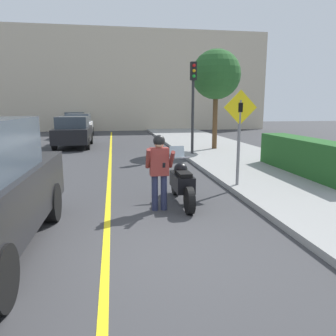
# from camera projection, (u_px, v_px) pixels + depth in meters

# --- Properties ---
(ground_plane) EXTENTS (80.00, 80.00, 0.00)m
(ground_plane) POSITION_uv_depth(u_px,v_px,m) (145.00, 252.00, 5.13)
(ground_plane) COLOR #38383A
(sidewalk_curb) EXTENTS (4.40, 44.00, 0.14)m
(sidewalk_curb) POSITION_uv_depth(u_px,v_px,m) (292.00, 180.00, 9.76)
(sidewalk_curb) COLOR gray
(sidewalk_curb) RESTS_ON ground
(road_center_line) EXTENTS (0.12, 36.00, 0.01)m
(road_center_line) POSITION_uv_depth(u_px,v_px,m) (109.00, 175.00, 10.84)
(road_center_line) COLOR yellow
(road_center_line) RESTS_ON ground
(building_backdrop) EXTENTS (28.00, 1.20, 8.96)m
(building_backdrop) POSITION_uv_depth(u_px,v_px,m) (117.00, 80.00, 29.48)
(building_backdrop) COLOR beige
(building_backdrop) RESTS_ON ground
(motorcycle) EXTENTS (0.62, 2.15, 1.28)m
(motorcycle) POSITION_uv_depth(u_px,v_px,m) (182.00, 183.00, 7.62)
(motorcycle) COLOR black
(motorcycle) RESTS_ON ground
(person_biker) EXTENTS (0.59, 0.46, 1.65)m
(person_biker) POSITION_uv_depth(u_px,v_px,m) (159.00, 165.00, 7.01)
(person_biker) COLOR #282D4C
(person_biker) RESTS_ON ground
(crossing_sign) EXTENTS (0.91, 0.08, 2.53)m
(crossing_sign) POSITION_uv_depth(u_px,v_px,m) (239.00, 129.00, 8.63)
(crossing_sign) COLOR slate
(crossing_sign) RESTS_ON sidewalk_curb
(traffic_light) EXTENTS (0.26, 0.30, 3.96)m
(traffic_light) POSITION_uv_depth(u_px,v_px,m) (193.00, 91.00, 14.20)
(traffic_light) COLOR #2D2D30
(traffic_light) RESTS_ON sidewalk_curb
(hedge_row) EXTENTS (0.90, 4.80, 1.09)m
(hedge_row) POSITION_uv_depth(u_px,v_px,m) (308.00, 156.00, 10.31)
(hedge_row) COLOR #235623
(hedge_row) RESTS_ON sidewalk_curb
(street_tree) EXTENTS (2.37, 2.37, 4.79)m
(street_tree) POSITION_uv_depth(u_px,v_px,m) (216.00, 75.00, 15.79)
(street_tree) COLOR brown
(street_tree) RESTS_ON sidewalk_curb
(parked_car_black) EXTENTS (1.88, 4.20, 1.68)m
(parked_car_black) POSITION_uv_depth(u_px,v_px,m) (73.00, 132.00, 17.96)
(parked_car_black) COLOR black
(parked_car_black) RESTS_ON ground
(parked_car_white) EXTENTS (1.88, 4.20, 1.68)m
(parked_car_white) POSITION_uv_depth(u_px,v_px,m) (79.00, 125.00, 23.62)
(parked_car_white) COLOR black
(parked_car_white) RESTS_ON ground
(parked_car_silver) EXTENTS (1.88, 4.20, 1.68)m
(parked_car_silver) POSITION_uv_depth(u_px,v_px,m) (76.00, 121.00, 29.32)
(parked_car_silver) COLOR black
(parked_car_silver) RESTS_ON ground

